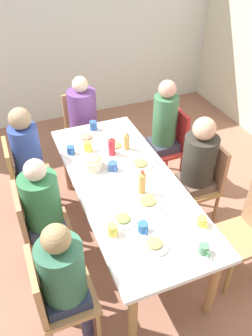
{
  "coord_description": "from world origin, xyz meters",
  "views": [
    {
      "loc": [
        2.1,
        -0.84,
        2.66
      ],
      "look_at": [
        0.0,
        0.0,
        0.89
      ],
      "focal_mm": 36.38,
      "sensor_mm": 36.0,
      "label": 1
    }
  ],
  "objects": [
    {
      "name": "cup_0",
      "position": [
        0.68,
        0.34,
        0.78
      ],
      "size": [
        0.11,
        0.08,
        0.07
      ],
      "color": "yellow",
      "rests_on": "dining_table"
    },
    {
      "name": "plate_1",
      "position": [
        0.42,
        -0.19,
        0.76
      ],
      "size": [
        0.22,
        0.22,
        0.04
      ],
      "color": "white",
      "rests_on": "dining_table"
    },
    {
      "name": "chair_3",
      "position": [
        0.0,
        0.81,
        0.51
      ],
      "size": [
        0.4,
        0.4,
        0.9
      ],
      "color": "tan",
      "rests_on": "ground_plane"
    },
    {
      "name": "cup_4",
      "position": [
        -0.2,
        -0.05,
        0.78
      ],
      "size": [
        0.12,
        0.09,
        0.08
      ],
      "color": "#335895",
      "rests_on": "dining_table"
    },
    {
      "name": "dining_table",
      "position": [
        0.0,
        0.0,
        0.66
      ],
      "size": [
        2.11,
        0.87,
        0.74
      ],
      "color": "white",
      "rests_on": "ground_plane"
    },
    {
      "name": "person_6",
      "position": [
        -0.7,
        -0.72,
        0.74
      ],
      "size": [
        0.3,
        0.3,
        1.25
      ],
      "color": "#3E384B",
      "rests_on": "ground_plane"
    },
    {
      "name": "plate_4",
      "position": [
        -0.17,
        0.21,
        0.76
      ],
      "size": [
        0.23,
        0.23,
        0.04
      ],
      "color": "silver",
      "rests_on": "dining_table"
    },
    {
      "name": "person_5",
      "position": [
        0.0,
        -0.72,
        0.7
      ],
      "size": [
        0.31,
        0.31,
        1.18
      ],
      "color": "#343745",
      "rests_on": "ground_plane"
    },
    {
      "name": "cup_1",
      "position": [
        -0.59,
        -0.34,
        0.78
      ],
      "size": [
        0.11,
        0.08,
        0.08
      ],
      "color": "#2956A2",
      "rests_on": "dining_table"
    },
    {
      "name": "plate_0",
      "position": [
        0.72,
        -0.07,
        0.76
      ],
      "size": [
        0.21,
        0.21,
        0.04
      ],
      "color": "white",
      "rests_on": "dining_table"
    },
    {
      "name": "plate_3",
      "position": [
        -0.53,
        0.1,
        0.76
      ],
      "size": [
        0.22,
        0.22,
        0.04
      ],
      "color": "white",
      "rests_on": "dining_table"
    },
    {
      "name": "cup_7",
      "position": [
        0.52,
        -0.31,
        0.79
      ],
      "size": [
        0.11,
        0.07,
        0.09
      ],
      "color": "#DDC74B",
      "rests_on": "dining_table"
    },
    {
      "name": "chair_6",
      "position": [
        -0.7,
        -0.81,
        0.51
      ],
      "size": [
        0.4,
        0.4,
        0.9
      ],
      "color": "#AB8350",
      "rests_on": "ground_plane"
    },
    {
      "name": "cup_2",
      "position": [
        0.57,
        -0.1,
        0.78
      ],
      "size": [
        0.11,
        0.08,
        0.08
      ],
      "color": "#2E62A1",
      "rests_on": "dining_table"
    },
    {
      "name": "cup_6",
      "position": [
        -0.93,
        -0.0,
        0.79
      ],
      "size": [
        0.11,
        0.08,
        0.1
      ],
      "color": "#2E5496",
      "rests_on": "dining_table"
    },
    {
      "name": "person_1",
      "position": [
        -1.35,
        0.0,
        0.71
      ],
      "size": [
        0.33,
        0.33,
        1.17
      ],
      "color": "#544B42",
      "rests_on": "ground_plane"
    },
    {
      "name": "bottle_2",
      "position": [
        0.19,
        0.07,
        0.86
      ],
      "size": [
        0.06,
        0.06,
        0.24
      ],
      "color": "gold",
      "rests_on": "dining_table"
    },
    {
      "name": "chair_4",
      "position": [
        0.7,
        -0.81,
        0.51
      ],
      "size": [
        0.4,
        0.4,
        0.9
      ],
      "color": "tan",
      "rests_on": "ground_plane"
    },
    {
      "name": "cup_5",
      "position": [
        -0.57,
        -0.17,
        0.79
      ],
      "size": [
        0.12,
        0.08,
        0.09
      ],
      "color": "yellow",
      "rests_on": "dining_table"
    },
    {
      "name": "chair_0",
      "position": [
        -0.7,
        0.81,
        0.51
      ],
      "size": [
        0.4,
        0.4,
        0.9
      ],
      "color": "#BB332C",
      "rests_on": "ground_plane"
    },
    {
      "name": "bottle_1",
      "position": [
        -0.43,
        0.03,
        0.84
      ],
      "size": [
        0.07,
        0.07,
        0.2
      ],
      "color": "red",
      "rests_on": "dining_table"
    },
    {
      "name": "chair_2",
      "position": [
        0.7,
        0.81,
        0.51
      ],
      "size": [
        0.4,
        0.4,
        0.9
      ],
      "color": "#A58050",
      "rests_on": "ground_plane"
    },
    {
      "name": "chair_1",
      "position": [
        -1.44,
        0.0,
        0.51
      ],
      "size": [
        0.4,
        0.4,
        0.9
      ],
      "color": "#A57C4E",
      "rests_on": "ground_plane"
    },
    {
      "name": "chair_5",
      "position": [
        0.0,
        -0.81,
        0.51
      ],
      "size": [
        0.4,
        0.4,
        0.9
      ],
      "color": "#B27C51",
      "rests_on": "ground_plane"
    },
    {
      "name": "cup_3",
      "position": [
        0.91,
        0.21,
        0.78
      ],
      "size": [
        0.11,
        0.07,
        0.07
      ],
      "color": "#508660",
      "rests_on": "dining_table"
    },
    {
      "name": "plate_2",
      "position": [
        0.31,
        0.06,
        0.76
      ],
      "size": [
        0.24,
        0.24,
        0.04
      ],
      "color": "white",
      "rests_on": "dining_table"
    },
    {
      "name": "plate_5",
      "position": [
        -0.78,
        -0.12,
        0.76
      ],
      "size": [
        0.22,
        0.22,
        0.04
      ],
      "color": "silver",
      "rests_on": "dining_table"
    },
    {
      "name": "person_0",
      "position": [
        -0.7,
        0.72,
        0.74
      ],
      "size": [
        0.3,
        0.3,
        1.27
      ],
      "color": "#28384C",
      "rests_on": "ground_plane"
    },
    {
      "name": "person_4",
      "position": [
        0.7,
        -0.72,
        0.71
      ],
      "size": [
        0.31,
        0.31,
        1.18
      ],
      "color": "#2F3050",
      "rests_on": "ground_plane"
    },
    {
      "name": "ground_plane",
      "position": [
        0.0,
        0.0,
        0.0
      ],
      "size": [
        6.37,
        6.37,
        0.0
      ],
      "primitive_type": "plane",
      "color": "#96644F"
    },
    {
      "name": "person_3",
      "position": [
        -0.0,
        0.72,
        0.73
      ],
      "size": [
        0.31,
        0.31,
        1.22
      ],
      "color": "brown",
      "rests_on": "ground_plane"
    },
    {
      "name": "wall_left",
      "position": [
        -2.71,
        0.0,
        1.3
      ],
      "size": [
        0.12,
        5.08,
        2.6
      ],
      "primitive_type": "cube",
      "color": "silver",
      "rests_on": "ground_plane"
    },
    {
      "name": "bottle_0",
      "position": [
        -0.46,
        0.19,
        0.84
      ],
      "size": [
        0.06,
        0.06,
        0.2
      ],
      "color": "gold",
      "rests_on": "dining_table"
    },
    {
      "name": "bowl_0",
      "position": [
        -0.29,
        -0.2,
        0.8
      ],
      "size": [
        0.18,
        0.18,
        0.12
      ],
      "color": "beige",
      "rests_on": "dining_table"
    }
  ]
}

